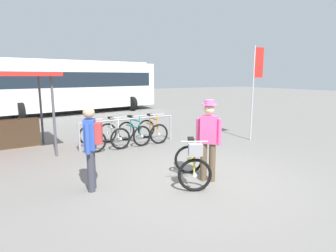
{
  "coord_description": "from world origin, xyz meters",
  "views": [
    {
      "loc": [
        -3.5,
        -4.69,
        2.2
      ],
      "look_at": [
        -0.12,
        1.14,
        1.0
      ],
      "focal_mm": 30.03,
      "sensor_mm": 36.0,
      "label": 1
    }
  ],
  "objects_px": {
    "bus_distant": "(74,84)",
    "person_with_featured_bike": "(208,137)",
    "racked_bike_lime": "(92,137)",
    "racked_bike_orange": "(152,130)",
    "featured_bicycle": "(192,163)",
    "pedestrian_with_backpack": "(91,143)",
    "racked_bike_teal": "(134,132)",
    "racked_bike_white": "(114,135)",
    "banner_flag": "(256,75)"
  },
  "relations": [
    {
      "from": "featured_bicycle",
      "to": "pedestrian_with_backpack",
      "type": "distance_m",
      "value": 2.05
    },
    {
      "from": "racked_bike_orange",
      "to": "person_with_featured_bike",
      "type": "relative_size",
      "value": 0.65
    },
    {
      "from": "racked_bike_lime",
      "to": "person_with_featured_bike",
      "type": "distance_m",
      "value": 4.18
    },
    {
      "from": "racked_bike_white",
      "to": "banner_flag",
      "type": "height_order",
      "value": "banner_flag"
    },
    {
      "from": "racked_bike_lime",
      "to": "featured_bicycle",
      "type": "distance_m",
      "value": 3.99
    },
    {
      "from": "racked_bike_lime",
      "to": "racked_bike_white",
      "type": "distance_m",
      "value": 0.7
    },
    {
      "from": "racked_bike_white",
      "to": "racked_bike_orange",
      "type": "xyz_separation_m",
      "value": [
        1.4,
        0.04,
        -0.0
      ]
    },
    {
      "from": "featured_bicycle",
      "to": "banner_flag",
      "type": "relative_size",
      "value": 0.39
    },
    {
      "from": "racked_bike_lime",
      "to": "racked_bike_white",
      "type": "bearing_deg",
      "value": 1.74
    },
    {
      "from": "racked_bike_teal",
      "to": "racked_bike_orange",
      "type": "bearing_deg",
      "value": 1.74
    },
    {
      "from": "racked_bike_white",
      "to": "pedestrian_with_backpack",
      "type": "relative_size",
      "value": 0.71
    },
    {
      "from": "racked_bike_white",
      "to": "featured_bicycle",
      "type": "xyz_separation_m",
      "value": [
        0.33,
        -3.88,
        0.08
      ]
    },
    {
      "from": "bus_distant",
      "to": "racked_bike_white",
      "type": "bearing_deg",
      "value": -94.66
    },
    {
      "from": "racked_bike_lime",
      "to": "racked_bike_orange",
      "type": "distance_m",
      "value": 2.1
    },
    {
      "from": "racked_bike_lime",
      "to": "pedestrian_with_backpack",
      "type": "height_order",
      "value": "pedestrian_with_backpack"
    },
    {
      "from": "racked_bike_orange",
      "to": "person_with_featured_bike",
      "type": "height_order",
      "value": "person_with_featured_bike"
    },
    {
      "from": "racked_bike_white",
      "to": "racked_bike_orange",
      "type": "height_order",
      "value": "same"
    },
    {
      "from": "racked_bike_orange",
      "to": "pedestrian_with_backpack",
      "type": "height_order",
      "value": "pedestrian_with_backpack"
    },
    {
      "from": "pedestrian_with_backpack",
      "to": "banner_flag",
      "type": "distance_m",
      "value": 6.42
    },
    {
      "from": "racked_bike_lime",
      "to": "racked_bike_orange",
      "type": "relative_size",
      "value": 1.02
    },
    {
      "from": "featured_bicycle",
      "to": "banner_flag",
      "type": "xyz_separation_m",
      "value": [
        4.21,
        2.29,
        1.78
      ]
    },
    {
      "from": "featured_bicycle",
      "to": "person_with_featured_bike",
      "type": "xyz_separation_m",
      "value": [
        0.38,
        -0.04,
        0.5
      ]
    },
    {
      "from": "pedestrian_with_backpack",
      "to": "racked_bike_lime",
      "type": "bearing_deg",
      "value": 75.19
    },
    {
      "from": "pedestrian_with_backpack",
      "to": "racked_bike_teal",
      "type": "bearing_deg",
      "value": 55.08
    },
    {
      "from": "racked_bike_teal",
      "to": "racked_bike_orange",
      "type": "distance_m",
      "value": 0.7
    },
    {
      "from": "racked_bike_orange",
      "to": "featured_bicycle",
      "type": "xyz_separation_m",
      "value": [
        -1.06,
        -3.92,
        0.08
      ]
    },
    {
      "from": "racked_bike_lime",
      "to": "racked_bike_orange",
      "type": "xyz_separation_m",
      "value": [
        2.1,
        0.06,
        0.0
      ]
    },
    {
      "from": "racked_bike_orange",
      "to": "bus_distant",
      "type": "xyz_separation_m",
      "value": [
        -0.66,
        8.99,
        1.37
      ]
    },
    {
      "from": "featured_bicycle",
      "to": "banner_flag",
      "type": "height_order",
      "value": "banner_flag"
    },
    {
      "from": "racked_bike_orange",
      "to": "featured_bicycle",
      "type": "bearing_deg",
      "value": -105.2
    },
    {
      "from": "pedestrian_with_backpack",
      "to": "person_with_featured_bike",
      "type": "bearing_deg",
      "value": -18.16
    },
    {
      "from": "racked_bike_white",
      "to": "person_with_featured_bike",
      "type": "height_order",
      "value": "person_with_featured_bike"
    },
    {
      "from": "person_with_featured_bike",
      "to": "pedestrian_with_backpack",
      "type": "relative_size",
      "value": 1.05
    },
    {
      "from": "bus_distant",
      "to": "person_with_featured_bike",
      "type": "bearing_deg",
      "value": -90.12
    },
    {
      "from": "featured_bicycle",
      "to": "racked_bike_teal",
      "type": "bearing_deg",
      "value": 84.65
    },
    {
      "from": "racked_bike_teal",
      "to": "bus_distant",
      "type": "height_order",
      "value": "bus_distant"
    },
    {
      "from": "featured_bicycle",
      "to": "banner_flag",
      "type": "distance_m",
      "value": 5.12
    },
    {
      "from": "bus_distant",
      "to": "banner_flag",
      "type": "relative_size",
      "value": 3.21
    },
    {
      "from": "racked_bike_white",
      "to": "person_with_featured_bike",
      "type": "xyz_separation_m",
      "value": [
        0.71,
        -3.92,
        0.58
      ]
    },
    {
      "from": "racked_bike_orange",
      "to": "banner_flag",
      "type": "distance_m",
      "value": 4.0
    },
    {
      "from": "racked_bike_orange",
      "to": "featured_bicycle",
      "type": "distance_m",
      "value": 4.06
    },
    {
      "from": "person_with_featured_bike",
      "to": "pedestrian_with_backpack",
      "type": "bearing_deg",
      "value": 161.84
    },
    {
      "from": "racked_bike_white",
      "to": "pedestrian_with_backpack",
      "type": "height_order",
      "value": "pedestrian_with_backpack"
    },
    {
      "from": "racked_bike_orange",
      "to": "racked_bike_teal",
      "type": "bearing_deg",
      "value": -178.26
    },
    {
      "from": "racked_bike_orange",
      "to": "racked_bike_white",
      "type": "bearing_deg",
      "value": -178.26
    },
    {
      "from": "racked_bike_white",
      "to": "featured_bicycle",
      "type": "height_order",
      "value": "same"
    },
    {
      "from": "racked_bike_teal",
      "to": "featured_bicycle",
      "type": "bearing_deg",
      "value": -95.35
    },
    {
      "from": "person_with_featured_bike",
      "to": "bus_distant",
      "type": "xyz_separation_m",
      "value": [
        0.03,
        12.95,
        0.79
      ]
    },
    {
      "from": "racked_bike_teal",
      "to": "pedestrian_with_backpack",
      "type": "bearing_deg",
      "value": -124.92
    },
    {
      "from": "racked_bike_lime",
      "to": "racked_bike_teal",
      "type": "distance_m",
      "value": 1.4
    }
  ]
}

